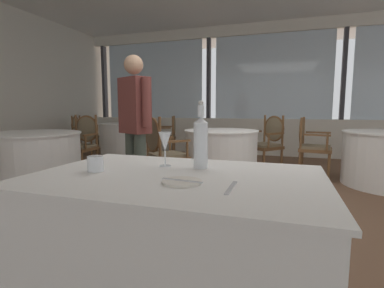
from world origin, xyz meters
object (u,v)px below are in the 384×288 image
water_tumbler (95,164)px  dining_chair_3_1 (82,133)px  dining_chair_2_1 (268,139)px  diner_person_0 (135,121)px  dining_chair_3_0 (168,133)px  side_plate (182,182)px  dining_chair_0_0 (310,142)px  water_bottle (201,141)px  dining_chair_1_0 (83,140)px  dining_chair_2_0 (161,148)px  wine_glass (165,142)px

water_tumbler → dining_chair_3_1: size_ratio=0.09×
dining_chair_2_1 → diner_person_0: (-1.33, -2.09, 0.37)m
dining_chair_3_0 → dining_chair_3_1: (-1.85, -0.56, 0.01)m
side_plate → dining_chair_0_0: (0.79, 3.63, -0.20)m
side_plate → dining_chair_3_1: size_ratio=0.18×
water_bottle → dining_chair_2_1: water_bottle is taller
dining_chair_3_1 → diner_person_0: (2.71, -2.46, 0.39)m
dining_chair_0_0 → diner_person_0: bearing=-127.7°
dining_chair_1_0 → dining_chair_3_0: dining_chair_1_0 is taller
water_bottle → dining_chair_3_1: size_ratio=0.39×
side_plate → diner_person_0: (-1.17, 1.70, 0.17)m
dining_chair_3_0 → water_tumbler: bearing=91.6°
dining_chair_3_0 → water_bottle: bearing=98.0°
dining_chair_1_0 → water_tumbler: bearing=38.5°
dining_chair_2_0 → dining_chair_3_1: 3.31m
dining_chair_0_0 → dining_chair_3_1: 4.70m
dining_chair_0_0 → dining_chair_1_0: dining_chair_1_0 is taller
wine_glass → dining_chair_3_1: bearing=133.6°
side_plate → dining_chair_2_1: (0.16, 3.80, -0.20)m
dining_chair_0_0 → dining_chair_1_0: 3.70m
wine_glass → dining_chair_3_0: bearing=112.5°
dining_chair_3_0 → dining_chair_3_1: size_ratio=0.99×
water_bottle → diner_person_0: 1.80m
dining_chair_0_0 → dining_chair_3_0: 3.03m
dining_chair_2_0 → dining_chair_2_1: 1.96m
side_plate → dining_chair_1_0: bearing=134.5°
wine_glass → dining_chair_1_0: dining_chair_1_0 is taller
water_tumbler → dining_chair_1_0: 3.67m
dining_chair_3_1 → dining_chair_2_0: bearing=-50.6°
wine_glass → dining_chair_1_0: size_ratio=0.19×
dining_chair_3_0 → dining_chair_2_1: bearing=140.3°
side_plate → wine_glass: (-0.21, 0.31, 0.13)m
dining_chair_2_1 → diner_person_0: bearing=8.9°
dining_chair_2_0 → diner_person_0: bearing=-141.9°
dining_chair_2_1 → dining_chair_3_0: size_ratio=1.05×
water_tumbler → dining_chair_3_1: bearing=129.7°
side_plate → dining_chair_3_0: size_ratio=0.19×
side_plate → water_tumbler: water_tumbler is taller
side_plate → wine_glass: bearing=124.1°
side_plate → water_tumbler: 0.50m
water_bottle → wine_glass: 0.20m
water_tumbler → dining_chair_2_1: (0.65, 3.72, -0.23)m
dining_chair_0_0 → dining_chair_2_1: 0.65m
water_bottle → diner_person_0: bearing=130.0°
side_plate → water_tumbler: (-0.49, 0.08, 0.03)m
dining_chair_2_1 → dining_chair_3_1: dining_chair_2_1 is taller
water_tumbler → dining_chair_2_1: bearing=80.1°
dining_chair_3_0 → dining_chair_0_0: bearing=142.1°
dining_chair_2_0 → water_tumbler: bearing=-122.7°
dining_chair_3_1 → dining_chair_1_0: bearing=-67.4°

